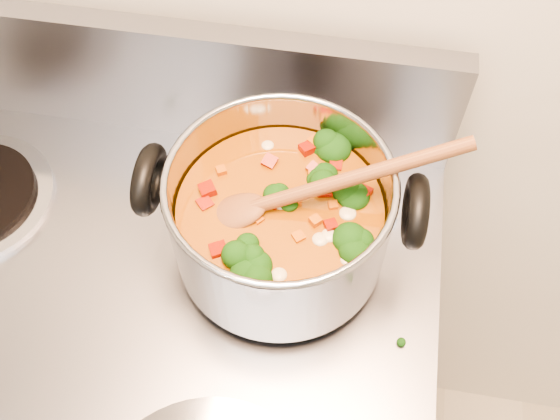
% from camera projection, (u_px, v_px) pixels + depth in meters
% --- Properties ---
extents(stockpot, '(0.28, 0.23, 0.14)m').
position_uv_depth(stockpot, '(280.00, 218.00, 0.64)').
color(stockpot, '#A3A3AB').
rests_on(stockpot, electric_range).
extents(wooden_spoon, '(0.26, 0.10, 0.10)m').
position_uv_depth(wooden_spoon, '(293.00, 196.00, 0.60)').
color(wooden_spoon, brown).
rests_on(wooden_spoon, stockpot).
extents(cooktop_crumbs, '(0.03, 0.27, 0.01)m').
position_uv_depth(cooktop_crumbs, '(192.00, 193.00, 0.74)').
color(cooktop_crumbs, black).
rests_on(cooktop_crumbs, electric_range).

